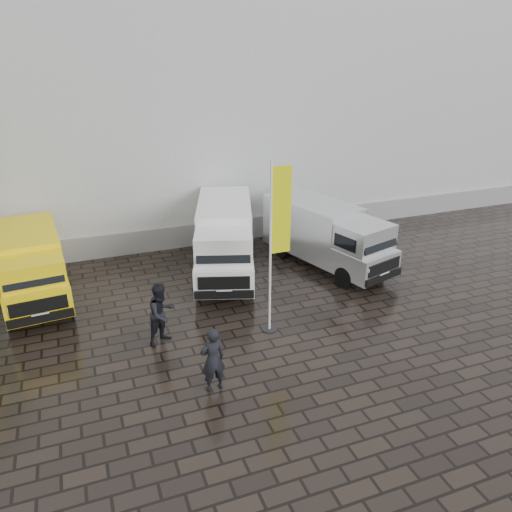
{
  "coord_description": "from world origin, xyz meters",
  "views": [
    {
      "loc": [
        -5.47,
        -12.57,
        8.41
      ],
      "look_at": [
        0.09,
        2.2,
        1.65
      ],
      "focal_mm": 35.0,
      "sensor_mm": 36.0,
      "label": 1
    }
  ],
  "objects_px": {
    "wheelie_bin": "(306,224)",
    "person_tent": "(162,314)",
    "van_silver": "(327,237)",
    "flagpole": "(276,238)",
    "person_front": "(213,360)",
    "van_yellow": "(32,269)",
    "van_white": "(225,241)"
  },
  "relations": [
    {
      "from": "wheelie_bin",
      "to": "person_tent",
      "type": "relative_size",
      "value": 0.53
    },
    {
      "from": "wheelie_bin",
      "to": "person_tent",
      "type": "height_order",
      "value": "person_tent"
    },
    {
      "from": "van_silver",
      "to": "flagpole",
      "type": "relative_size",
      "value": 1.07
    },
    {
      "from": "wheelie_bin",
      "to": "person_front",
      "type": "distance_m",
      "value": 12.14
    },
    {
      "from": "flagpole",
      "to": "person_tent",
      "type": "height_order",
      "value": "flagpole"
    },
    {
      "from": "van_yellow",
      "to": "person_tent",
      "type": "height_order",
      "value": "van_yellow"
    },
    {
      "from": "van_silver",
      "to": "flagpole",
      "type": "distance_m",
      "value": 5.71
    },
    {
      "from": "flagpole",
      "to": "person_tent",
      "type": "relative_size",
      "value": 2.82
    },
    {
      "from": "van_white",
      "to": "person_tent",
      "type": "bearing_deg",
      "value": -110.4
    },
    {
      "from": "van_white",
      "to": "person_tent",
      "type": "relative_size",
      "value": 3.17
    },
    {
      "from": "van_yellow",
      "to": "person_front",
      "type": "relative_size",
      "value": 2.82
    },
    {
      "from": "van_yellow",
      "to": "van_silver",
      "type": "height_order",
      "value": "van_silver"
    },
    {
      "from": "van_white",
      "to": "person_tent",
      "type": "distance_m",
      "value": 5.26
    },
    {
      "from": "person_tent",
      "to": "van_white",
      "type": "bearing_deg",
      "value": 20.14
    },
    {
      "from": "van_silver",
      "to": "person_front",
      "type": "height_order",
      "value": "van_silver"
    },
    {
      "from": "person_front",
      "to": "person_tent",
      "type": "relative_size",
      "value": 0.95
    },
    {
      "from": "wheelie_bin",
      "to": "person_tent",
      "type": "bearing_deg",
      "value": -129.71
    },
    {
      "from": "person_tent",
      "to": "van_silver",
      "type": "bearing_deg",
      "value": -7.09
    },
    {
      "from": "van_silver",
      "to": "flagpole",
      "type": "xyz_separation_m",
      "value": [
        -3.84,
        -3.82,
        1.82
      ]
    },
    {
      "from": "person_front",
      "to": "van_white",
      "type": "bearing_deg",
      "value": -116.22
    },
    {
      "from": "flagpole",
      "to": "person_front",
      "type": "bearing_deg",
      "value": -140.19
    },
    {
      "from": "person_front",
      "to": "person_tent",
      "type": "bearing_deg",
      "value": -80.23
    },
    {
      "from": "van_silver",
      "to": "person_front",
      "type": "relative_size",
      "value": 3.17
    },
    {
      "from": "van_yellow",
      "to": "wheelie_bin",
      "type": "height_order",
      "value": "van_yellow"
    },
    {
      "from": "flagpole",
      "to": "person_front",
      "type": "distance_m",
      "value": 4.1
    },
    {
      "from": "van_yellow",
      "to": "van_silver",
      "type": "distance_m",
      "value": 11.02
    },
    {
      "from": "van_yellow",
      "to": "person_tent",
      "type": "distance_m",
      "value": 5.66
    },
    {
      "from": "van_white",
      "to": "wheelie_bin",
      "type": "distance_m",
      "value": 5.7
    },
    {
      "from": "wheelie_bin",
      "to": "person_tent",
      "type": "xyz_separation_m",
      "value": [
        -8.16,
        -6.91,
        0.45
      ]
    },
    {
      "from": "van_white",
      "to": "wheelie_bin",
      "type": "height_order",
      "value": "van_white"
    },
    {
      "from": "van_white",
      "to": "flagpole",
      "type": "distance_m",
      "value": 4.95
    },
    {
      "from": "van_silver",
      "to": "wheelie_bin",
      "type": "height_order",
      "value": "van_silver"
    }
  ]
}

